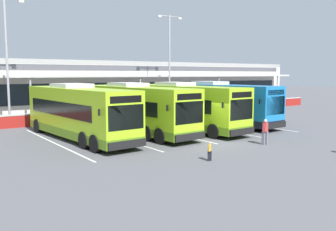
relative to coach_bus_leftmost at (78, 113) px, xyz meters
The scene contains 16 objects.
ground_plane 9.28m from the coach_bus_leftmost, 44.03° to the right, with size 200.00×200.00×0.00m, color #56565B.
terminal_building 21.63m from the coach_bus_leftmost, 72.36° to the left, with size 70.00×13.00×6.00m.
red_barrier_wall 10.54m from the coach_bus_leftmost, 51.32° to the left, with size 60.00×0.40×1.10m.
coach_bus_leftmost is the anchor object (origin of this frame).
coach_bus_left_centre 4.41m from the coach_bus_leftmost, ahead, with size 3.52×12.28×3.78m.
coach_bus_centre 8.54m from the coach_bus_leftmost, ahead, with size 3.52×12.28×3.78m.
coach_bus_right_centre 12.96m from the coach_bus_leftmost, ahead, with size 3.52×12.28×3.78m.
bay_stripe_far_west 2.59m from the coach_bus_leftmost, behind, with size 0.14×13.00×0.01m, color silver.
bay_stripe_west 2.96m from the coach_bus_leftmost, ahead, with size 0.14×13.00×0.01m, color silver.
bay_stripe_mid_west 6.79m from the coach_bus_leftmost, ahead, with size 0.14×13.00×0.01m, color silver.
bay_stripe_centre 10.90m from the coach_bus_leftmost, ahead, with size 0.14×13.00×0.01m, color silver.
bay_stripe_mid_east 15.05m from the coach_bus_leftmost, ahead, with size 0.14×13.00×0.01m, color silver.
pedestrian_in_dark_coat 12.41m from the coach_bus_leftmost, 44.53° to the right, with size 0.54×0.29×1.62m.
pedestrian_child 10.45m from the coach_bus_leftmost, 72.85° to the right, with size 0.29×0.26×1.00m.
lamp_post_west 11.73m from the coach_bus_leftmost, 101.52° to the left, with size 3.24×0.28×11.00m.
lamp_post_centre 18.97m from the coach_bus_leftmost, 34.73° to the left, with size 3.24×0.28×11.00m.
Camera 1 is at (-15.91, -17.39, 4.45)m, focal length 39.20 mm.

